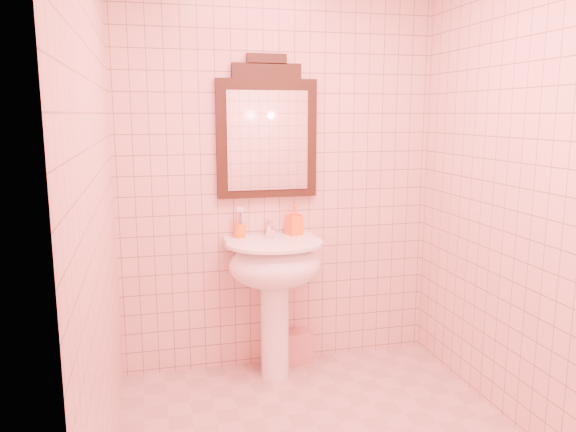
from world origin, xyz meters
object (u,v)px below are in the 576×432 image
object	(u,v)px
towel	(297,347)
toothbrush_cup	(240,230)
pedestal_sink	(275,274)
soap_dispenser	(294,220)
mirror	(267,132)

from	to	relation	value
towel	toothbrush_cup	bearing A→B (deg)	-178.82
toothbrush_cup	pedestal_sink	bearing A→B (deg)	-40.37
soap_dispenser	towel	world-z (taller)	soap_dispenser
pedestal_sink	toothbrush_cup	size ratio (longest dim) A/B	5.26
pedestal_sink	towel	xyz separation A→B (m)	(0.19, 0.16, -0.55)
pedestal_sink	toothbrush_cup	xyz separation A→B (m)	(-0.18, 0.16, 0.25)
soap_dispenser	towel	xyz separation A→B (m)	(0.03, 0.01, -0.85)
pedestal_sink	soap_dispenser	size ratio (longest dim) A/B	4.60
pedestal_sink	towel	bearing A→B (deg)	41.39
toothbrush_cup	towel	bearing A→B (deg)	1.18
toothbrush_cup	towel	size ratio (longest dim) A/B	0.76
pedestal_sink	towel	size ratio (longest dim) A/B	3.99
mirror	towel	bearing A→B (deg)	-11.18
toothbrush_cup	soap_dispenser	world-z (taller)	soap_dispenser
toothbrush_cup	soap_dispenser	distance (m)	0.35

